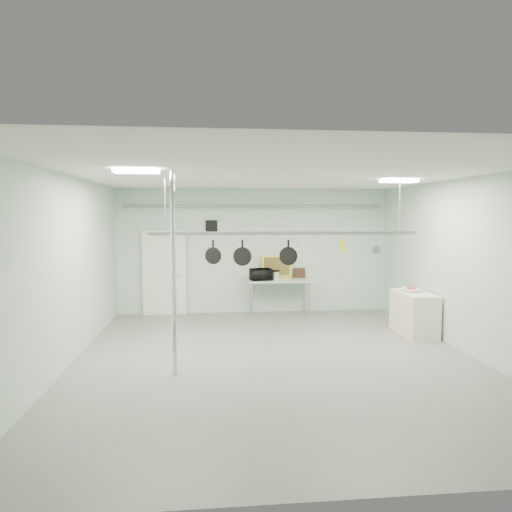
{
  "coord_description": "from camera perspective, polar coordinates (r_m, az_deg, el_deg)",
  "views": [
    {
      "loc": [
        -1.12,
        -7.72,
        2.5
      ],
      "look_at": [
        -0.25,
        1.0,
        1.73
      ],
      "focal_mm": 32.0,
      "sensor_mm": 36.0,
      "label": 1
    }
  ],
  "objects": [
    {
      "name": "pot_rack",
      "position": [
        8.14,
        3.67,
        3.08
      ],
      "size": [
        4.8,
        0.06,
        1.0
      ],
      "color": "#B7B7BC",
      "rests_on": "ceiling"
    },
    {
      "name": "ceiling",
      "position": [
        7.84,
        2.6,
        10.04
      ],
      "size": [
        7.0,
        8.0,
        0.02
      ],
      "primitive_type": "cube",
      "color": "silver",
      "rests_on": "back_wall"
    },
    {
      "name": "conduit_pipe",
      "position": [
        11.68,
        -0.18,
        6.21
      ],
      "size": [
        6.6,
        0.07,
        0.07
      ],
      "primitive_type": "cylinder",
      "rotation": [
        0.0,
        1.57,
        0.0
      ],
      "color": "gray",
      "rests_on": "back_wall"
    },
    {
      "name": "microwave",
      "position": [
        11.42,
        0.62,
        -2.31
      ],
      "size": [
        0.58,
        0.44,
        0.29
      ],
      "primitive_type": "imported",
      "rotation": [
        0.0,
        0.0,
        3.33
      ],
      "color": "black",
      "rests_on": "prep_table"
    },
    {
      "name": "fruit_bowl",
      "position": [
        10.2,
        18.83,
        -4.05
      ],
      "size": [
        0.4,
        0.4,
        0.09
      ],
      "primitive_type": "imported",
      "rotation": [
        0.0,
        0.0,
        0.11
      ],
      "color": "white",
      "rests_on": "side_cabinet"
    },
    {
      "name": "saucepan",
      "position": [
        8.58,
        14.78,
        1.14
      ],
      "size": [
        0.15,
        0.1,
        0.27
      ],
      "primitive_type": null,
      "rotation": [
        0.0,
        0.0,
        0.02
      ],
      "color": "#B9B8BD",
      "rests_on": "pot_rack"
    },
    {
      "name": "prep_table",
      "position": [
        11.57,
        2.93,
        -3.3
      ],
      "size": [
        1.6,
        0.7,
        0.91
      ],
      "color": "#9EBAAB",
      "rests_on": "floor"
    },
    {
      "name": "skillet_left",
      "position": [
        8.05,
        -5.39,
        0.59
      ],
      "size": [
        0.3,
        0.15,
        0.4
      ],
      "primitive_type": null,
      "rotation": [
        0.0,
        0.0,
        -0.34
      ],
      "color": "black",
      "rests_on": "pot_rack"
    },
    {
      "name": "grater",
      "position": [
        8.38,
        10.73,
        1.3
      ],
      "size": [
        0.09,
        0.05,
        0.23
      ],
      "primitive_type": null,
      "rotation": [
        0.0,
        0.0,
        -0.3
      ],
      "color": "#D2DC19",
      "rests_on": "pot_rack"
    },
    {
      "name": "light_panel_left",
      "position": [
        7.04,
        -14.71,
        10.22
      ],
      "size": [
        0.65,
        0.3,
        0.05
      ],
      "primitive_type": "cube",
      "color": "white",
      "rests_on": "ceiling"
    },
    {
      "name": "door",
      "position": [
        11.81,
        -11.38,
        -2.16
      ],
      "size": [
        1.1,
        0.1,
        2.2
      ],
      "primitive_type": "cube",
      "color": "silver",
      "rests_on": "floor"
    },
    {
      "name": "painting_small",
      "position": [
        11.94,
        5.44,
        -2.11
      ],
      "size": [
        0.3,
        0.09,
        0.25
      ],
      "primitive_type": "cube",
      "rotation": [
        -0.17,
        0.0,
        -0.04
      ],
      "color": "#311D11",
      "rests_on": "prep_table"
    },
    {
      "name": "whisk",
      "position": [
        8.19,
        5.28,
        1.02
      ],
      "size": [
        0.19,
        0.19,
        0.3
      ],
      "primitive_type": null,
      "rotation": [
        0.0,
        0.0,
        0.38
      ],
      "color": "#ABABB0",
      "rests_on": "pot_rack"
    },
    {
      "name": "right_wall",
      "position": [
        9.04,
        25.03,
        -1.19
      ],
      "size": [
        0.02,
        8.0,
        3.2
      ],
      "primitive_type": "cube",
      "color": "#ACCFBD",
      "rests_on": "floor"
    },
    {
      "name": "chrome_pole",
      "position": [
        7.2,
        -10.26,
        -2.26
      ],
      "size": [
        0.08,
        0.08,
        3.2
      ],
      "primitive_type": "cylinder",
      "color": "silver",
      "rests_on": "floor"
    },
    {
      "name": "wall_vent",
      "position": [
        11.7,
        -5.59,
        3.74
      ],
      "size": [
        0.3,
        0.04,
        0.3
      ],
      "primitive_type": "cube",
      "color": "black",
      "rests_on": "back_wall"
    },
    {
      "name": "side_cabinet",
      "position": [
        10.28,
        19.14,
        -6.79
      ],
      "size": [
        0.6,
        1.2,
        0.9
      ],
      "primitive_type": "cube",
      "color": "silver",
      "rests_on": "floor"
    },
    {
      "name": "fruit_cluster",
      "position": [
        10.19,
        18.84,
        -3.83
      ],
      "size": [
        0.24,
        0.24,
        0.09
      ],
      "primitive_type": null,
      "color": "maroon",
      "rests_on": "fruit_bowl"
    },
    {
      "name": "skillet_mid",
      "position": [
        8.07,
        -1.72,
        0.44
      ],
      "size": [
        0.33,
        0.16,
        0.45
      ],
      "primitive_type": null,
      "rotation": [
        0.0,
        0.0,
        -0.32
      ],
      "color": "black",
      "rests_on": "pot_rack"
    },
    {
      "name": "coffee_canister",
      "position": [
        11.5,
        2.51,
        -2.47
      ],
      "size": [
        0.19,
        0.19,
        0.21
      ],
      "primitive_type": "cylinder",
      "rotation": [
        0.0,
        0.0,
        0.2
      ],
      "color": "silver",
      "rests_on": "prep_table"
    },
    {
      "name": "painting_large",
      "position": [
        11.82,
        2.59,
        -1.36
      ],
      "size": [
        0.78,
        0.15,
        0.58
      ],
      "primitive_type": "cube",
      "rotation": [
        -0.14,
        0.0,
        0.03
      ],
      "color": "gold",
      "rests_on": "prep_table"
    },
    {
      "name": "floor",
      "position": [
        8.19,
        2.51,
        -12.77
      ],
      "size": [
        8.0,
        8.0,
        0.0
      ],
      "primitive_type": "plane",
      "color": "gray",
      "rests_on": "ground"
    },
    {
      "name": "back_wall",
      "position": [
        11.8,
        -0.22,
        0.61
      ],
      "size": [
        7.0,
        0.02,
        3.2
      ],
      "primitive_type": "cube",
      "color": "#ACCFBD",
      "rests_on": "floor"
    },
    {
      "name": "light_panel_right",
      "position": [
        9.06,
        17.42,
        8.94
      ],
      "size": [
        0.65,
        0.3,
        0.05
      ],
      "primitive_type": "cube",
      "color": "white",
      "rests_on": "ceiling"
    },
    {
      "name": "skillet_right",
      "position": [
        8.17,
        4.07,
        0.42
      ],
      "size": [
        0.33,
        0.18,
        0.47
      ],
      "primitive_type": null,
      "rotation": [
        0.0,
        0.0,
        -0.4
      ],
      "color": "black",
      "rests_on": "pot_rack"
    }
  ]
}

